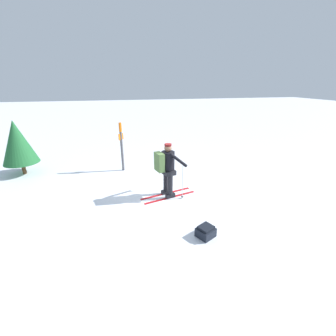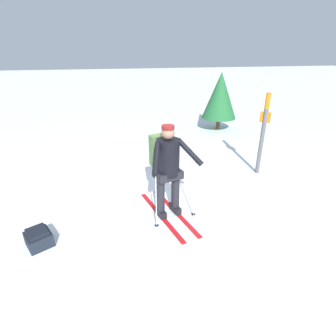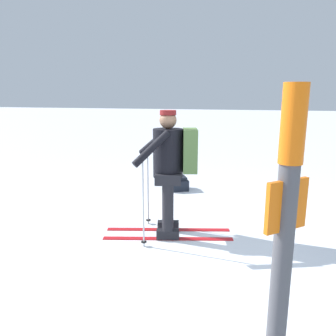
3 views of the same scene
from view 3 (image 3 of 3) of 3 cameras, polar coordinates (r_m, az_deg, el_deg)
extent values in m
plane|color=white|center=(4.21, 1.08, -14.03)|extent=(80.00, 80.00, 0.00)
cube|color=red|center=(4.48, -0.04, -12.20)|extent=(0.52, 1.71, 0.01)
cube|color=black|center=(4.45, -0.04, -11.44)|extent=(0.18, 0.32, 0.12)
cylinder|color=black|center=(4.30, -0.04, -6.47)|extent=(0.15, 0.15, 0.70)
cube|color=red|center=(4.76, 0.03, -10.67)|extent=(0.52, 1.71, 0.01)
cube|color=black|center=(4.73, 0.03, -9.94)|extent=(0.18, 0.32, 0.12)
cylinder|color=black|center=(4.59, 0.03, -5.24)|extent=(0.15, 0.15, 0.70)
cube|color=black|center=(4.35, 0.00, -1.48)|extent=(0.52, 0.44, 0.14)
cylinder|color=black|center=(4.28, 0.00, 2.62)|extent=(0.39, 0.39, 0.63)
sphere|color=#8C664C|center=(4.23, 0.00, 8.33)|extent=(0.22, 0.22, 0.22)
cylinder|color=maroon|center=(4.23, 0.00, 9.64)|extent=(0.21, 0.21, 0.06)
cube|color=#4C6B38|center=(4.28, 3.85, 3.11)|extent=(0.41, 0.27, 0.56)
cylinder|color=#B2B7BC|center=(4.08, -4.34, -6.12)|extent=(0.02, 0.02, 1.15)
cylinder|color=black|center=(4.28, -4.22, -12.70)|extent=(0.07, 0.07, 0.01)
cylinder|color=black|center=(3.97, -2.91, 3.39)|extent=(0.43, 0.42, 0.43)
cylinder|color=#B2B7BC|center=(4.79, -3.52, -3.27)|extent=(0.02, 0.02, 1.15)
cylinder|color=black|center=(4.95, -3.43, -9.03)|extent=(0.07, 0.07, 0.01)
cylinder|color=black|center=(4.58, -2.39, 4.62)|extent=(0.24, 0.52, 0.43)
cube|color=black|center=(6.65, 1.71, -2.91)|extent=(0.49, 0.50, 0.21)
cube|color=black|center=(6.61, 1.72, -1.76)|extent=(0.40, 0.41, 0.06)
cylinder|color=#4C4C51|center=(1.77, 18.86, -19.35)|extent=(0.09, 0.09, 1.94)
cylinder|color=orange|center=(1.52, 21.00, 7.17)|extent=(0.11, 0.11, 0.35)
cube|color=orange|center=(1.59, 19.95, -6.14)|extent=(0.18, 0.19, 0.24)
camera|label=1|loc=(10.35, 18.34, 20.36)|focal=24.00mm
camera|label=2|loc=(7.21, -31.98, 18.20)|focal=28.00mm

